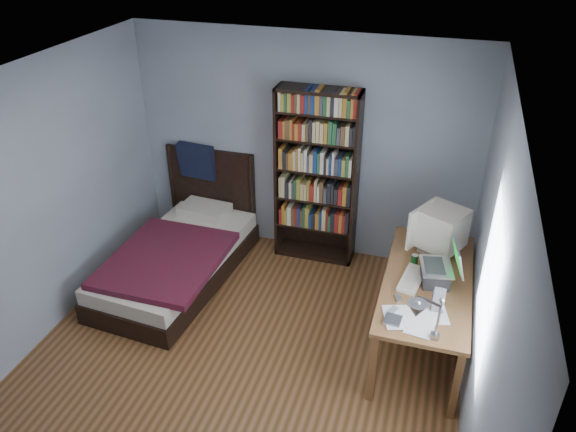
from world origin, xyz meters
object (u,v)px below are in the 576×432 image
Objects in this scene: desk at (428,278)px; keyboard at (412,279)px; soda_can at (414,260)px; laptop at (438,272)px; speaker at (439,300)px; bookshelf at (317,177)px; bed at (180,254)px; desk_lamp at (421,312)px; crt_monitor at (439,228)px.

keyboard is (-0.14, -0.52, 0.33)m from desk.
soda_can reaches higher than desk.
speaker is (0.03, -0.36, -0.02)m from laptop.
laptop is at bearing 98.42° from speaker.
bed is at bearing -148.39° from bookshelf.
bookshelf is (-1.38, 1.19, 0.14)m from laptop.
keyboard is 3.97× the size of soda_can.
laptop is at bearing -81.62° from desk.
bookshelf is 1.70m from bed.
desk_lamp is 2.66m from bookshelf.
laptop is at bearing -8.16° from bed.
bookshelf is (-1.17, 1.22, 0.24)m from keyboard.
bed reaches higher than soda_can.
laptop is 2.23× the size of speaker.
bookshelf reaches higher than soda_can.
crt_monitor is 0.39m from soda_can.
crt_monitor is 0.82× the size of desk_lamp.
bookshelf is at bearing 139.18° from laptop.
bed is (-2.72, 0.75, -0.57)m from speaker.
desk is at bearing -28.34° from bookshelf.
speaker is (0.13, 0.76, -0.45)m from desk_lamp.
bed is (-2.48, 0.17, -0.53)m from soda_can.
bookshelf is (-1.41, 1.55, 0.17)m from speaker.
speaker is at bearing 80.59° from desk_lamp.
speaker is (0.11, -0.85, 0.40)m from desk.
laptop is 2.78m from bed.
crt_monitor is 1.30× the size of keyboard.
desk is 3.95× the size of keyboard.
bookshelf is at bearing 31.61° from bed.
bookshelf reaches higher than desk.
crt_monitor is at bearing 88.15° from desk_lamp.
laptop is 0.31m from soda_can.
crt_monitor is at bearing 81.15° from keyboard.
keyboard is 1.71m from bookshelf.
soda_can is (-0.17, -0.27, -0.21)m from crt_monitor.
speaker is at bearing -66.73° from soda_can.
soda_can is at bearing 100.56° from keyboard.
laptop is 0.61× the size of desk_lamp.
soda_can is (-0.14, -0.27, 0.36)m from desk.
bed is at bearing -177.80° from desk.
bookshelf is at bearing 135.33° from speaker.
desk_lamp is 0.34× the size of bookshelf.
desk_lamp is (-0.09, -1.12, 0.43)m from laptop.
speaker reaches higher than keyboard.
soda_can is (-0.21, 0.21, -0.06)m from laptop.
bookshelf is (-1.31, 0.71, 0.57)m from desk.
laptop reaches higher than desk.
keyboard is (-0.21, -0.03, -0.10)m from laptop.
soda_can is at bearing 135.17° from laptop.
bed reaches higher than keyboard.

